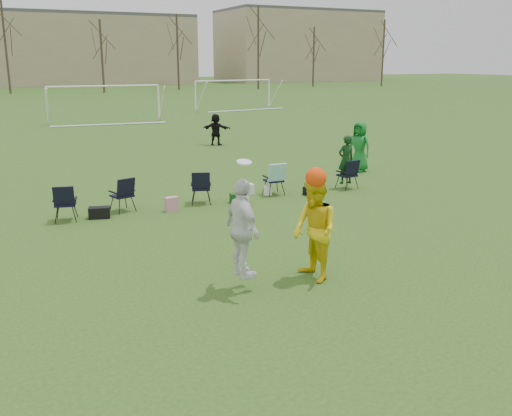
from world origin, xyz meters
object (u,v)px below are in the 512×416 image
center_contest (289,228)px  goal_mid (104,93)px  fielder_green_far (359,147)px  fielder_black (216,129)px  goal_right (234,86)px

center_contest → goal_mid: goal_mid is taller
center_contest → fielder_green_far: bearing=48.2°
fielder_green_far → fielder_black: (-2.32, 8.73, -0.16)m
fielder_black → goal_mid: (-2.81, 13.07, 1.15)m
fielder_black → center_contest: center_contest is taller
fielder_green_far → center_contest: center_contest is taller
fielder_green_far → goal_mid: bearing=169.3°
fielder_black → center_contest: bearing=116.1°
goal_mid → goal_right: bearing=30.6°
center_contest → goal_mid: (2.62, 30.47, 0.85)m
fielder_black → goal_right: bearing=-72.3°
goal_mid → center_contest: bearing=-90.9°
center_contest → goal_mid: size_ratio=0.33×
center_contest → fielder_black: bearing=72.7°
fielder_green_far → goal_mid: goal_mid is taller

